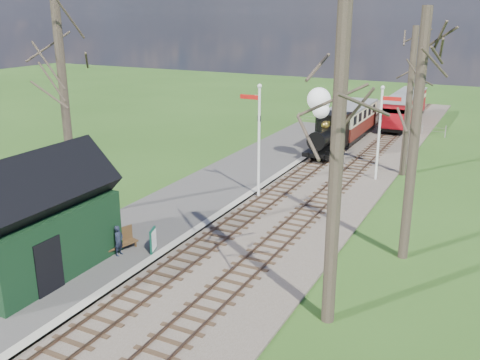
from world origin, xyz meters
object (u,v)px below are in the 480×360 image
object	(u,v)px
sign_board	(153,240)
bench	(118,241)
semaphore_near	(258,133)
person	(119,241)
locomotive	(326,127)
red_carriage_a	(398,113)
coach	(351,120)
station_shed	(36,222)
red_carriage_b	(410,104)
semaphore_far	(381,126)

from	to	relation	value
sign_board	bench	xyz separation A→B (m)	(-1.40, -0.56, -0.08)
semaphore_near	bench	bearing A→B (deg)	-103.32
bench	person	xyz separation A→B (m)	(0.35, -0.37, 0.22)
locomotive	red_carriage_a	size ratio (longest dim) A/B	0.93
locomotive	coach	xyz separation A→B (m)	(0.01, 6.07, -0.61)
station_shed	sign_board	distance (m)	4.68
red_carriage_b	bench	size ratio (longest dim) A/B	3.21
red_carriage_b	sign_board	distance (m)	35.11
red_carriage_a	bench	size ratio (longest dim) A/B	3.21
locomotive	sign_board	xyz separation A→B (m)	(-1.52, -17.97, -1.54)
station_shed	red_carriage_b	xyz separation A→B (m)	(6.90, 38.29, -0.73)
sign_board	person	xyz separation A→B (m)	(-1.04, -0.93, 0.14)
coach	red_carriage_b	size ratio (longest dim) A/B	1.49
locomotive	red_carriage_b	world-z (taller)	locomotive
coach	semaphore_far	bearing A→B (deg)	-65.21
sign_board	bench	bearing A→B (deg)	-158.22
coach	bench	distance (m)	24.79
red_carriage_b	bench	distance (m)	35.86
bench	red_carriage_a	bearing A→B (deg)	79.53
coach	red_carriage_b	world-z (taller)	coach
station_shed	sign_board	world-z (taller)	station_shed
locomotive	red_carriage_b	xyz separation A→B (m)	(2.61, 16.89, -0.71)
locomotive	semaphore_far	bearing A→B (deg)	-37.80
semaphore_near	red_carriage_b	size ratio (longest dim) A/B	1.18
locomotive	red_carriage_a	bearing A→B (deg)	77.08
station_shed	person	size ratio (longest dim) A/B	4.91
coach	bench	world-z (taller)	coach
station_shed	red_carriage_a	world-z (taller)	station_shed
semaphore_near	red_carriage_a	bearing A→B (deg)	80.80
red_carriage_b	person	bearing A→B (deg)	-98.23
red_carriage_a	person	size ratio (longest dim) A/B	4.10
semaphore_far	red_carriage_a	distance (m)	15.01
semaphore_far	red_carriage_b	distance (m)	20.45
red_carriage_a	bench	distance (m)	30.44
station_shed	semaphore_near	xyz separation A→B (m)	(3.53, 12.00, 1.35)
station_shed	person	distance (m)	3.36
semaphore_near	locomotive	xyz separation A→B (m)	(0.76, 9.40, -1.37)
semaphore_near	red_carriage_b	distance (m)	26.59
semaphore_far	locomotive	size ratio (longest dim) A/B	1.16
person	sign_board	bearing A→B (deg)	-50.12
semaphore_far	locomotive	xyz separation A→B (m)	(-4.39, 3.40, -1.10)
coach	red_carriage_a	distance (m)	5.92
locomotive	person	bearing A→B (deg)	-97.73
coach	red_carriage_b	bearing A→B (deg)	76.49
semaphore_near	person	xyz separation A→B (m)	(-1.81, -9.49, -2.78)
sign_board	bench	size ratio (longest dim) A/B	0.62
bench	semaphore_near	bearing A→B (deg)	76.68
coach	sign_board	size ratio (longest dim) A/B	7.77
semaphore_near	semaphore_far	xyz separation A→B (m)	(5.14, 6.00, -0.27)
red_carriage_b	station_shed	bearing A→B (deg)	-100.21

